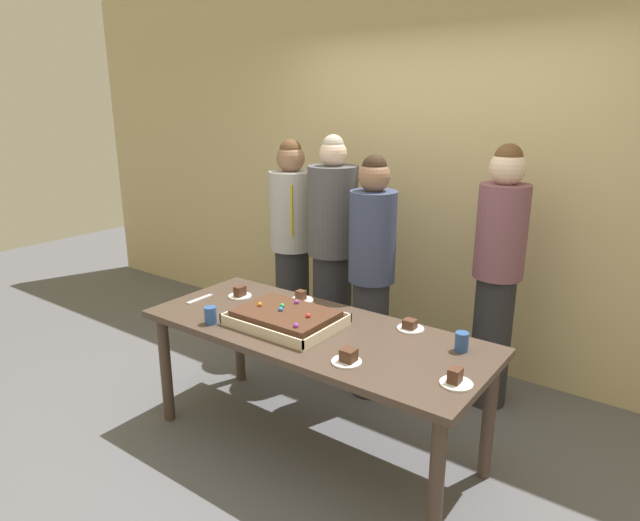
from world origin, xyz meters
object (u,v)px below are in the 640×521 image
(person_left_edge_reaching, at_px, (292,243))
(person_serving_front, at_px, (332,253))
(plated_slice_center_front, at_px, (410,326))
(drink_cup_middle, at_px, (462,342))
(plated_slice_far_left, at_px, (240,294))
(drink_cup_nearest, at_px, (210,315))
(person_striped_tie_right, at_px, (372,274))
(plated_slice_far_right, at_px, (301,298))
(party_table, at_px, (314,342))
(plated_slice_near_left, at_px, (456,379))
(cake_server_utensil, at_px, (200,299))
(sheet_cake, at_px, (286,318))
(plated_slice_near_right, at_px, (348,358))
(person_green_shirt_behind, at_px, (498,273))

(person_left_edge_reaching, bearing_deg, person_serving_front, 40.95)
(plated_slice_center_front, relative_size, drink_cup_middle, 1.50)
(plated_slice_far_left, bearing_deg, plated_slice_center_front, 9.12)
(plated_slice_far_left, bearing_deg, drink_cup_nearest, -67.56)
(person_striped_tie_right, bearing_deg, plated_slice_far_right, -23.94)
(party_table, height_order, person_striped_tie_right, person_striped_tie_right)
(plated_slice_near_left, distance_m, drink_cup_nearest, 1.42)
(plated_slice_far_right, bearing_deg, cake_server_utensil, -145.85)
(drink_cup_nearest, bearing_deg, person_serving_front, 89.46)
(plated_slice_near_left, relative_size, person_striped_tie_right, 0.09)
(sheet_cake, bearing_deg, drink_cup_nearest, -145.64)
(plated_slice_far_left, relative_size, person_striped_tie_right, 0.09)
(sheet_cake, distance_m, plated_slice_near_right, 0.58)
(person_left_edge_reaching, bearing_deg, plated_slice_near_right, 10.06)
(person_serving_front, distance_m, person_left_edge_reaching, 0.47)
(plated_slice_near_left, bearing_deg, plated_slice_far_left, 171.12)
(plated_slice_center_front, xyz_separation_m, person_striped_tie_right, (-0.51, 0.43, 0.10))
(cake_server_utensil, distance_m, person_striped_tie_right, 1.13)
(plated_slice_near_left, xyz_separation_m, person_serving_front, (-1.40, 1.03, 0.13))
(party_table, bearing_deg, plated_slice_near_right, -31.48)
(party_table, xyz_separation_m, plated_slice_far_left, (-0.69, 0.12, 0.11))
(plated_slice_near_left, height_order, plated_slice_near_right, plated_slice_near_left)
(plated_slice_near_right, relative_size, person_green_shirt_behind, 0.09)
(party_table, relative_size, plated_slice_center_front, 13.36)
(party_table, relative_size, plated_slice_far_right, 13.36)
(drink_cup_nearest, relative_size, person_serving_front, 0.06)
(drink_cup_nearest, xyz_separation_m, person_striped_tie_right, (0.45, 1.02, 0.07))
(party_table, relative_size, sheet_cake, 3.32)
(plated_slice_center_front, bearing_deg, person_left_edge_reaching, 153.73)
(plated_slice_center_front, relative_size, person_left_edge_reaching, 0.09)
(party_table, relative_size, plated_slice_near_right, 13.36)
(party_table, xyz_separation_m, person_left_edge_reaching, (-0.97, 1.00, 0.22))
(sheet_cake, height_order, drink_cup_nearest, sheet_cake)
(plated_slice_near_left, height_order, plated_slice_center_front, plated_slice_near_left)
(drink_cup_nearest, bearing_deg, plated_slice_near_left, 6.72)
(plated_slice_near_left, bearing_deg, person_serving_front, 143.64)
(party_table, height_order, sheet_cake, sheet_cake)
(plated_slice_far_right, bearing_deg, person_left_edge_reaching, 132.61)
(plated_slice_near_right, distance_m, person_left_edge_reaching, 1.84)
(plated_slice_near_right, xyz_separation_m, person_left_edge_reaching, (-1.35, 1.24, 0.11))
(person_striped_tie_right, bearing_deg, person_green_shirt_behind, 123.95)
(plated_slice_center_front, xyz_separation_m, person_green_shirt_behind, (0.21, 0.79, 0.15))
(plated_slice_near_right, bearing_deg, drink_cup_middle, 49.05)
(party_table, relative_size, person_serving_front, 1.14)
(party_table, distance_m, plated_slice_near_left, 0.91)
(person_striped_tie_right, bearing_deg, plated_slice_far_left, -38.62)
(plated_slice_far_right, distance_m, drink_cup_middle, 1.11)
(sheet_cake, relative_size, plated_slice_near_right, 4.03)
(person_serving_front, distance_m, person_striped_tie_right, 0.48)
(plated_slice_near_right, height_order, plated_slice_center_front, plated_slice_near_right)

